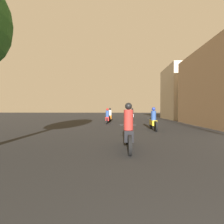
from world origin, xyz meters
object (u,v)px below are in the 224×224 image
(motorcycle_silver, at_px, (132,115))
(building_right_far, at_px, (187,93))
(motorcycle_yellow, at_px, (153,121))
(motorcycle_red, at_px, (107,117))
(motorcycle_orange, at_px, (110,116))
(motorcycle_black, at_px, (128,131))

(motorcycle_silver, bearing_deg, building_right_far, -4.04)
(motorcycle_yellow, distance_m, motorcycle_silver, 10.82)
(motorcycle_red, relative_size, building_right_far, 0.26)
(motorcycle_orange, distance_m, motorcycle_silver, 4.84)
(motorcycle_black, relative_size, motorcycle_silver, 1.03)
(motorcycle_red, relative_size, motorcycle_silver, 0.91)
(motorcycle_orange, distance_m, building_right_far, 11.57)
(building_right_far, bearing_deg, motorcycle_silver, -177.51)
(motorcycle_red, relative_size, motorcycle_orange, 0.98)
(motorcycle_yellow, bearing_deg, motorcycle_red, 133.53)
(motorcycle_black, relative_size, motorcycle_yellow, 1.05)
(motorcycle_orange, bearing_deg, motorcycle_red, -82.53)
(building_right_far, bearing_deg, motorcycle_red, -147.03)
(motorcycle_yellow, relative_size, motorcycle_silver, 0.98)
(motorcycle_black, bearing_deg, motorcycle_red, 105.13)
(motorcycle_yellow, distance_m, motorcycle_orange, 7.64)
(motorcycle_yellow, bearing_deg, motorcycle_orange, 121.10)
(motorcycle_red, distance_m, motorcycle_orange, 2.54)
(building_right_far, bearing_deg, motorcycle_orange, -157.72)
(motorcycle_black, bearing_deg, motorcycle_yellow, 74.30)
(building_right_far, bearing_deg, motorcycle_black, -119.41)
(building_right_far, bearing_deg, motorcycle_yellow, -122.37)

